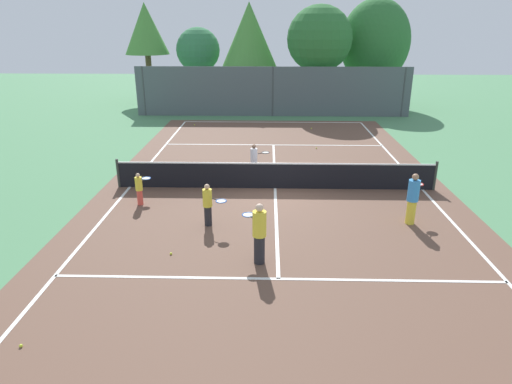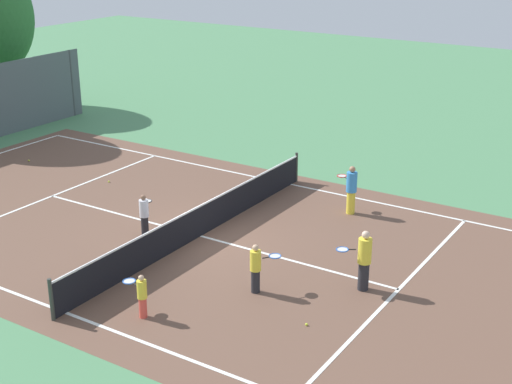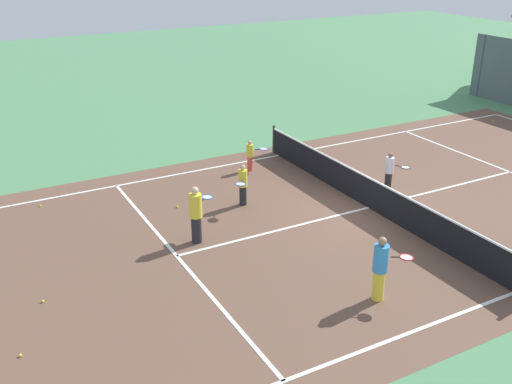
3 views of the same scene
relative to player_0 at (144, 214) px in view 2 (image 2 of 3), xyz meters
name	(u,v)px [view 2 (image 2 of 3)]	position (x,y,z in m)	size (l,w,h in m)	color
ground_plane	(200,236)	(0.82, -1.47, -0.68)	(80.00, 80.00, 0.00)	#4C8456
court_surface	(200,236)	(0.82, -1.47, -0.68)	(13.00, 25.00, 0.01)	brown
tennis_net	(200,221)	(0.82, -1.47, -0.17)	(11.90, 0.10, 1.10)	#333833
player_0	(144,214)	(0.00, 0.00, 0.00)	(0.83, 0.65, 1.32)	#232328
player_1	(141,295)	(-3.80, -3.16, -0.09)	(0.44, 0.83, 1.13)	#E54C3F
player_2	(351,189)	(4.96, -4.49, 0.15)	(0.68, 0.90, 1.62)	yellow
player_3	(256,268)	(-1.26, -4.81, 0.01)	(0.82, 0.68, 1.34)	#232328
player_4	(364,260)	(0.33, -7.06, 0.17)	(0.71, 0.89, 1.65)	#232328
tennis_ball_0	(307,324)	(-2.04, -6.72, -0.65)	(0.07, 0.07, 0.07)	#CCE533
tennis_ball_1	(109,182)	(2.93, 4.26, -0.65)	(0.07, 0.07, 0.07)	#CCE533
tennis_ball_3	(29,161)	(3.08, 8.70, -0.65)	(0.07, 0.07, 0.07)	#CCE533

